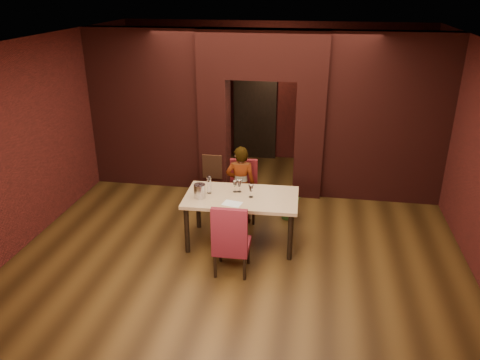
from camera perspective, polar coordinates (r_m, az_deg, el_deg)
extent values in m
plane|color=#4A2F12|center=(8.00, 0.64, -6.88)|extent=(8.00, 8.00, 0.00)
cube|color=silver|center=(6.98, 0.76, 16.54)|extent=(7.00, 8.00, 0.04)
cube|color=maroon|center=(11.16, 3.99, 10.60)|extent=(7.00, 0.04, 3.20)
cube|color=maroon|center=(3.87, -9.04, -15.34)|extent=(7.00, 0.04, 3.20)
cube|color=maroon|center=(8.58, -23.15, 4.98)|extent=(0.04, 8.00, 3.20)
cube|color=maroon|center=(9.51, -3.09, 5.63)|extent=(0.55, 0.55, 2.30)
cube|color=maroon|center=(9.30, 8.46, 4.98)|extent=(0.55, 0.55, 2.30)
cube|color=maroon|center=(9.00, 2.81, 15.08)|extent=(2.45, 0.55, 0.90)
cube|color=maroon|center=(9.79, -11.32, 8.46)|extent=(2.28, 0.35, 3.20)
cube|color=maroon|center=(9.26, 17.45, 7.00)|extent=(2.28, 0.35, 3.20)
cube|color=#A0552E|center=(9.44, -3.40, 1.62)|extent=(0.40, 0.03, 0.50)
cube|color=black|center=(11.28, 1.85, 7.90)|extent=(0.90, 0.08, 2.10)
cube|color=black|center=(11.24, 1.82, 7.85)|extent=(1.02, 0.04, 2.22)
cube|color=tan|center=(7.63, 0.16, -4.83)|extent=(1.83, 1.07, 0.84)
cube|color=maroon|center=(8.33, 0.36, -1.44)|extent=(0.53, 0.53, 1.08)
cube|color=maroon|center=(6.84, -1.00, -7.00)|extent=(0.52, 0.52, 1.13)
imported|color=silver|center=(8.18, 0.07, -0.58)|extent=(0.55, 0.39, 1.42)
cube|color=white|center=(7.19, -0.96, -2.89)|extent=(0.32, 0.26, 0.00)
cylinder|color=silver|center=(7.38, -4.94, -1.35)|extent=(0.18, 0.18, 0.22)
cylinder|color=white|center=(7.51, -3.79, -0.55)|extent=(0.07, 0.07, 0.30)
imported|color=#346B27|center=(8.53, 5.86, -3.28)|extent=(0.53, 0.53, 0.45)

